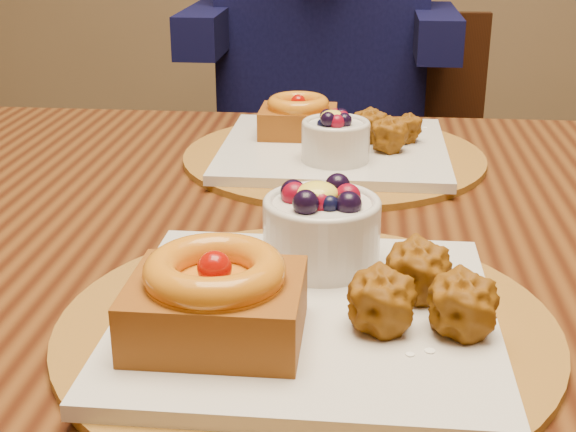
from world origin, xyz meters
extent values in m
cube|color=black|center=(-0.03, -0.11, 0.73)|extent=(1.60, 0.90, 0.04)
cylinder|color=brown|center=(-0.03, -0.33, 0.76)|extent=(0.38, 0.38, 0.01)
cube|color=silver|center=(-0.03, -0.33, 0.77)|extent=(0.28, 0.28, 0.01)
cube|color=#541E07|center=(-0.09, -0.38, 0.80)|extent=(0.12, 0.10, 0.04)
torus|color=#B85D0B|center=(-0.09, -0.38, 0.83)|extent=(0.10, 0.10, 0.02)
sphere|color=#8D0902|center=(-0.09, -0.38, 0.83)|extent=(0.02, 0.02, 0.02)
sphere|color=#7D4B09|center=(0.05, -0.30, 0.80)|extent=(0.05, 0.05, 0.05)
sphere|color=#7D4B09|center=(0.02, -0.36, 0.80)|extent=(0.05, 0.05, 0.05)
sphere|color=#7D4B09|center=(0.08, -0.36, 0.80)|extent=(0.05, 0.05, 0.05)
cylinder|color=silver|center=(-0.03, -0.25, 0.80)|extent=(0.10, 0.10, 0.05)
torus|color=silver|center=(-0.03, -0.25, 0.83)|extent=(0.10, 0.10, 0.01)
ellipsoid|color=yellow|center=(-0.03, -0.25, 0.84)|extent=(0.03, 0.03, 0.02)
cylinder|color=brown|center=(-0.03, 0.11, 0.76)|extent=(0.38, 0.38, 0.01)
cube|color=silver|center=(-0.03, 0.11, 0.77)|extent=(0.28, 0.28, 0.01)
cube|color=#541E07|center=(-0.08, 0.15, 0.79)|extent=(0.10, 0.08, 0.04)
torus|color=#B85D0B|center=(-0.08, 0.15, 0.82)|extent=(0.08, 0.08, 0.02)
sphere|color=#8D0902|center=(-0.08, 0.15, 0.82)|extent=(0.02, 0.02, 0.02)
sphere|color=#7D4B09|center=(0.04, 0.09, 0.79)|extent=(0.04, 0.04, 0.04)
sphere|color=#7D4B09|center=(0.01, 0.13, 0.79)|extent=(0.04, 0.04, 0.04)
sphere|color=#7D4B09|center=(0.06, 0.13, 0.79)|extent=(0.04, 0.04, 0.04)
cylinder|color=silver|center=(-0.03, 0.04, 0.80)|extent=(0.08, 0.08, 0.04)
torus|color=silver|center=(-0.03, 0.04, 0.82)|extent=(0.08, 0.08, 0.01)
ellipsoid|color=yellow|center=(-0.03, 0.04, 0.83)|extent=(0.03, 0.03, 0.02)
cube|color=black|center=(0.08, 0.76, 0.41)|extent=(0.42, 0.42, 0.04)
cylinder|color=black|center=(-0.09, 0.58, 0.20)|extent=(0.03, 0.03, 0.39)
cylinder|color=black|center=(0.26, 0.59, 0.20)|extent=(0.03, 0.03, 0.39)
cylinder|color=black|center=(-0.10, 0.92, 0.20)|extent=(0.03, 0.03, 0.39)
cylinder|color=black|center=(0.24, 0.94, 0.20)|extent=(0.03, 0.03, 0.39)
cube|color=black|center=(0.07, 0.94, 0.63)|extent=(0.41, 0.04, 0.42)
cube|color=black|center=(-0.09, 0.91, 0.84)|extent=(0.44, 0.23, 0.63)
cube|color=black|center=(-0.32, 0.79, 0.82)|extent=(0.08, 0.31, 0.08)
cube|color=black|center=(0.14, 0.79, 0.82)|extent=(0.08, 0.31, 0.08)
camera|label=1|loc=(0.01, -0.86, 1.06)|focal=50.00mm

